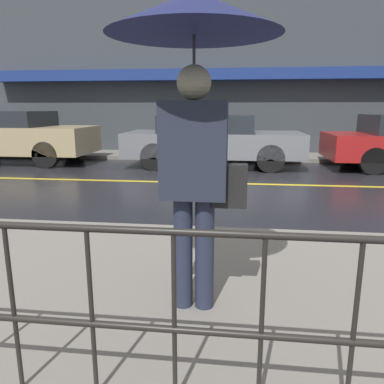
{
  "coord_description": "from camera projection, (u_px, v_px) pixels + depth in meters",
  "views": [
    {
      "loc": [
        -0.13,
        -7.78,
        1.57
      ],
      "look_at": [
        -0.71,
        -3.06,
        0.49
      ],
      "focal_mm": 35.0,
      "sensor_mm": 36.0,
      "label": 1
    }
  ],
  "objects": [
    {
      "name": "ground_plane",
      "position": [
        243.0,
        184.0,
        7.86
      ],
      "size": [
        80.0,
        80.0,
        0.0
      ],
      "primitive_type": "plane",
      "color": "black"
    },
    {
      "name": "lane_marking",
      "position": [
        243.0,
        184.0,
        7.86
      ],
      "size": [
        25.2,
        0.12,
        0.01
      ],
      "color": "gold",
      "rests_on": "ground_plane"
    },
    {
      "name": "building_storefront",
      "position": [
        244.0,
        56.0,
        12.12
      ],
      "size": [
        28.0,
        0.85,
        6.48
      ],
      "color": "#383D42",
      "rests_on": "ground_plane"
    },
    {
      "name": "car_grey",
      "position": [
        212.0,
        139.0,
        10.1
      ],
      "size": [
        4.7,
        1.93,
        1.37
      ],
      "color": "slate",
      "rests_on": "ground_plane"
    },
    {
      "name": "railing_foreground",
      "position": [
        263.0,
        300.0,
        1.72
      ],
      "size": [
        12.0,
        0.04,
        0.92
      ],
      "color": "black",
      "rests_on": "sidewalk_near"
    },
    {
      "name": "sidewalk_far",
      "position": [
        242.0,
        156.0,
        11.87
      ],
      "size": [
        28.0,
        1.69,
        0.11
      ],
      "color": "slate",
      "rests_on": "ground_plane"
    },
    {
      "name": "pedestrian",
      "position": [
        195.0,
        62.0,
        2.44
      ],
      "size": [
        1.15,
        1.15,
        2.17
      ],
      "rotation": [
        0.0,
        0.0,
        3.14
      ],
      "color": "#23283D",
      "rests_on": "sidewalk_near"
    },
    {
      "name": "car_tan",
      "position": [
        11.0,
        136.0,
        10.77
      ],
      "size": [
        4.6,
        1.89,
        1.47
      ],
      "color": "tan",
      "rests_on": "ground_plane"
    },
    {
      "name": "sidewalk_near",
      "position": [
        250.0,
        292.0,
        3.13
      ],
      "size": [
        28.0,
        3.13,
        0.11
      ],
      "color": "slate",
      "rests_on": "ground_plane"
    }
  ]
}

